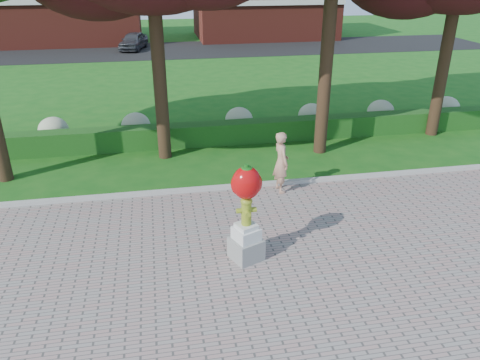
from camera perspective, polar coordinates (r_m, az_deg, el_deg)
The scene contains 8 objects.
ground at distance 11.52m, azimuth 2.15°, elevation -7.60°, with size 100.00×100.00×0.00m, color #145315.
curb at distance 14.05m, azimuth -0.47°, elevation -0.84°, with size 40.00×0.18×0.15m, color #ADADA5.
lawn_hedge at distance 17.59m, azimuth -2.75°, elevation 5.72°, with size 24.00×0.70×0.80m, color #144213.
hydrangea_row at distance 18.56m, azimuth -1.43°, elevation 7.27°, with size 20.10×1.10×0.99m.
street at distance 38.03m, azimuth -7.28°, elevation 15.47°, with size 50.00×8.00×0.02m, color black.
hydrant_sculpture at distance 10.24m, azimuth 0.78°, elevation -3.75°, with size 0.83×0.83×2.34m.
woman at distance 13.59m, azimuth 5.04°, elevation 2.19°, with size 0.67×0.44×1.83m, color tan.
parked_car at distance 38.65m, azimuth -12.86°, elevation 16.21°, with size 1.54×3.83×1.30m, color #3C3E43.
Camera 1 is at (-2.18, -9.46, 6.21)m, focal length 35.00 mm.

